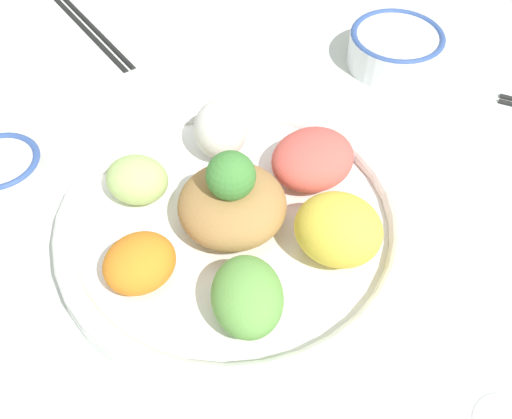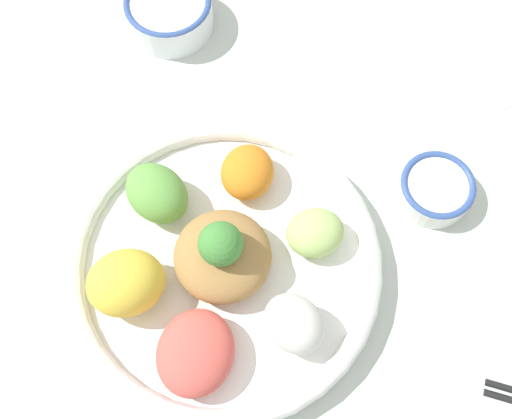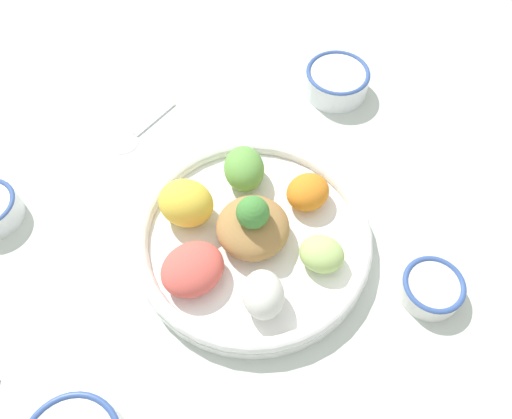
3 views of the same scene
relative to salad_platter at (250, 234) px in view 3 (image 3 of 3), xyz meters
name	(u,v)px [view 3 (image 3 of 3)]	position (x,y,z in m)	size (l,w,h in m)	color
ground_plane	(271,254)	(0.03, 0.00, -0.03)	(2.40, 2.40, 0.00)	silver
salad_platter	(250,234)	(0.00, 0.00, 0.00)	(0.32, 0.32, 0.10)	white
sauce_bowl_red	(432,288)	(0.25, 0.03, -0.01)	(0.08, 0.08, 0.03)	white
rice_bowl_plain	(337,80)	(0.01, 0.33, 0.00)	(0.11, 0.11, 0.04)	white
serving_spoon_main	(135,134)	(-0.25, 0.10, -0.02)	(0.06, 0.14, 0.01)	silver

